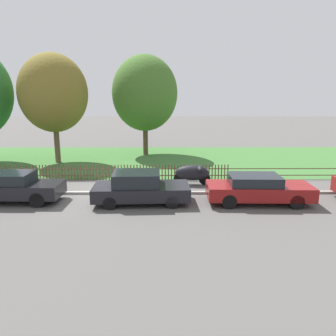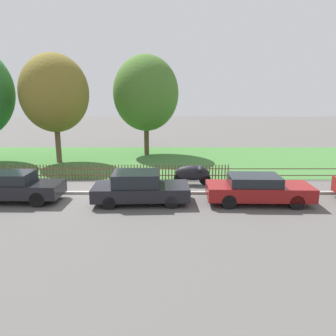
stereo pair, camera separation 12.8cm
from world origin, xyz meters
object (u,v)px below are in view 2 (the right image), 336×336
Objects in this scene: tree_behind_motorcycle at (54,93)px; parked_car_black_saloon at (14,186)px; tree_mid_park at (146,93)px; parked_car_red_compact at (258,189)px; parked_car_navy_estate at (140,188)px; covered_motorcycle at (193,173)px.

parked_car_black_saloon is at bearing -84.40° from tree_behind_motorcycle.
tree_behind_motorcycle is at bearing -153.48° from tree_mid_park.
parked_car_red_compact is at bearing -0.03° from parked_car_black_saloon.
parked_car_black_saloon is at bearing 176.27° from parked_car_navy_estate.
parked_car_navy_estate is at bearing -179.35° from parked_car_red_compact.
parked_car_navy_estate is 11.96m from tree_behind_motorcycle.
tree_behind_motorcycle reaches higher than covered_motorcycle.
parked_car_black_saloon is 0.56× the size of tree_behind_motorcycle.
parked_car_red_compact is 4.07m from covered_motorcycle.
parked_car_navy_estate is 12.84m from tree_mid_park.
covered_motorcycle is at bearing 20.20° from parked_car_black_saloon.
tree_mid_park is at bearing 90.00° from parked_car_navy_estate.
parked_car_black_saloon is 0.91× the size of parked_car_red_compact.
tree_mid_park is at bearing 26.52° from tree_behind_motorcycle.
tree_behind_motorcycle is (-0.87, 8.93, 4.16)m from parked_car_black_saloon.
parked_car_red_compact is at bearing -3.27° from parked_car_navy_estate.
tree_mid_park is at bearing 67.68° from parked_car_black_saloon.
parked_car_black_saloon is 10.95m from parked_car_red_compact.
parked_car_red_compact is 0.61× the size of tree_behind_motorcycle.
covered_motorcycle is at bearing 132.05° from parked_car_red_compact.
tree_mid_park reaches higher than tree_behind_motorcycle.
parked_car_navy_estate is at bearing -0.25° from parked_car_black_saloon.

